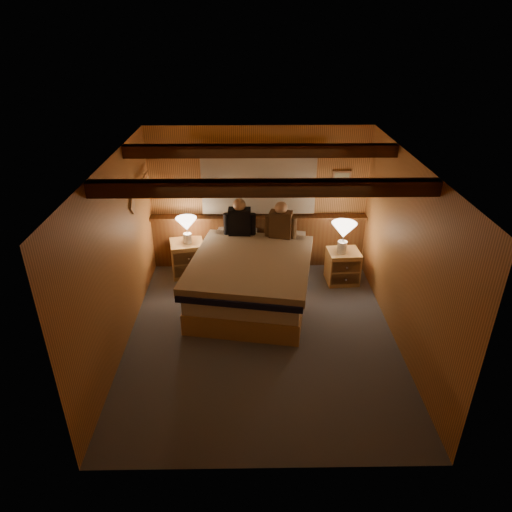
{
  "coord_description": "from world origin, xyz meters",
  "views": [
    {
      "loc": [
        -0.15,
        -5.06,
        3.83
      ],
      "look_at": [
        -0.07,
        0.4,
        1.01
      ],
      "focal_mm": 32.0,
      "sensor_mm": 36.0,
      "label": 1
    }
  ],
  "objects_px": {
    "bed": "(252,278)",
    "person_right": "(281,223)",
    "lamp_right": "(344,232)",
    "nightstand_left": "(188,258)",
    "person_left": "(239,220)",
    "lamp_left": "(187,226)",
    "nightstand_right": "(343,266)",
    "duffel_bag": "(211,273)"
  },
  "relations": [
    {
      "from": "person_right",
      "to": "duffel_bag",
      "type": "bearing_deg",
      "value": -158.15
    },
    {
      "from": "lamp_right",
      "to": "duffel_bag",
      "type": "bearing_deg",
      "value": 179.46
    },
    {
      "from": "person_left",
      "to": "duffel_bag",
      "type": "height_order",
      "value": "person_left"
    },
    {
      "from": "person_left",
      "to": "duffel_bag",
      "type": "bearing_deg",
      "value": -146.92
    },
    {
      "from": "bed",
      "to": "person_right",
      "type": "distance_m",
      "value": 1.02
    },
    {
      "from": "nightstand_right",
      "to": "person_left",
      "type": "bearing_deg",
      "value": 167.08
    },
    {
      "from": "nightstand_left",
      "to": "lamp_right",
      "type": "xyz_separation_m",
      "value": [
        2.5,
        -0.34,
        0.61
      ]
    },
    {
      "from": "person_left",
      "to": "person_right",
      "type": "relative_size",
      "value": 1.02
    },
    {
      "from": "lamp_left",
      "to": "person_left",
      "type": "distance_m",
      "value": 0.86
    },
    {
      "from": "lamp_left",
      "to": "lamp_right",
      "type": "relative_size",
      "value": 0.87
    },
    {
      "from": "nightstand_left",
      "to": "lamp_right",
      "type": "bearing_deg",
      "value": -19.64
    },
    {
      "from": "nightstand_left",
      "to": "lamp_right",
      "type": "height_order",
      "value": "lamp_right"
    },
    {
      "from": "bed",
      "to": "lamp_right",
      "type": "distance_m",
      "value": 1.6
    },
    {
      "from": "lamp_right",
      "to": "bed",
      "type": "bearing_deg",
      "value": -160.79
    },
    {
      "from": "nightstand_right",
      "to": "duffel_bag",
      "type": "relative_size",
      "value": 0.9
    },
    {
      "from": "person_left",
      "to": "bed",
      "type": "bearing_deg",
      "value": -74.54
    },
    {
      "from": "nightstand_right",
      "to": "duffel_bag",
      "type": "height_order",
      "value": "nightstand_right"
    },
    {
      "from": "person_right",
      "to": "bed",
      "type": "bearing_deg",
      "value": -110.58
    },
    {
      "from": "nightstand_left",
      "to": "person_left",
      "type": "height_order",
      "value": "person_left"
    },
    {
      "from": "lamp_right",
      "to": "duffel_bag",
      "type": "distance_m",
      "value": 2.22
    },
    {
      "from": "bed",
      "to": "duffel_bag",
      "type": "relative_size",
      "value": 4.03
    },
    {
      "from": "lamp_left",
      "to": "bed",
      "type": "bearing_deg",
      "value": -37.56
    },
    {
      "from": "lamp_left",
      "to": "duffel_bag",
      "type": "xyz_separation_m",
      "value": [
        0.38,
        -0.29,
        -0.72
      ]
    },
    {
      "from": "lamp_right",
      "to": "duffel_bag",
      "type": "height_order",
      "value": "lamp_right"
    },
    {
      "from": "person_right",
      "to": "duffel_bag",
      "type": "relative_size",
      "value": 1.03
    },
    {
      "from": "person_left",
      "to": "person_right",
      "type": "bearing_deg",
      "value": -8.01
    },
    {
      "from": "nightstand_left",
      "to": "lamp_left",
      "type": "relative_size",
      "value": 1.41
    },
    {
      "from": "bed",
      "to": "lamp_right",
      "type": "xyz_separation_m",
      "value": [
        1.43,
        0.5,
        0.52
      ]
    },
    {
      "from": "lamp_right",
      "to": "person_right",
      "type": "xyz_separation_m",
      "value": [
        -0.97,
        0.19,
        0.08
      ]
    },
    {
      "from": "nightstand_left",
      "to": "nightstand_right",
      "type": "distance_m",
      "value": 2.57
    },
    {
      "from": "nightstand_right",
      "to": "duffel_bag",
      "type": "distance_m",
      "value": 2.15
    },
    {
      "from": "person_right",
      "to": "nightstand_left",
      "type": "bearing_deg",
      "value": -172.16
    },
    {
      "from": "lamp_left",
      "to": "lamp_right",
      "type": "distance_m",
      "value": 2.5
    },
    {
      "from": "duffel_bag",
      "to": "person_right",
      "type": "bearing_deg",
      "value": -0.7
    },
    {
      "from": "lamp_right",
      "to": "person_right",
      "type": "distance_m",
      "value": 0.99
    },
    {
      "from": "nightstand_left",
      "to": "bed",
      "type": "bearing_deg",
      "value": -49.94
    },
    {
      "from": "nightstand_right",
      "to": "duffel_bag",
      "type": "xyz_separation_m",
      "value": [
        -2.15,
        -0.02,
        -0.1
      ]
    },
    {
      "from": "lamp_right",
      "to": "person_right",
      "type": "relative_size",
      "value": 0.82
    },
    {
      "from": "person_left",
      "to": "nightstand_left",
      "type": "bearing_deg",
      "value": -179.88
    },
    {
      "from": "nightstand_left",
      "to": "nightstand_right",
      "type": "height_order",
      "value": "nightstand_left"
    },
    {
      "from": "lamp_left",
      "to": "person_left",
      "type": "height_order",
      "value": "person_left"
    },
    {
      "from": "lamp_right",
      "to": "person_right",
      "type": "bearing_deg",
      "value": 168.89
    }
  ]
}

